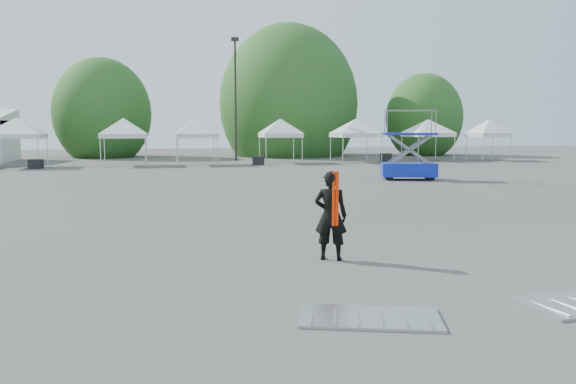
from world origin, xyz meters
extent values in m
plane|color=#474442|center=(0.00, 0.00, 0.00)|extent=(120.00, 120.00, 0.00)
cylinder|color=black|center=(3.00, 32.00, 4.75)|extent=(0.16, 0.16, 9.50)
cube|color=black|center=(3.00, 32.00, 9.65)|extent=(0.60, 0.25, 0.30)
cylinder|color=#382314|center=(-8.00, 40.00, 1.14)|extent=(0.36, 0.36, 2.27)
ellipsoid|color=#21571D|center=(-8.00, 40.00, 3.94)|extent=(4.16, 4.16, 4.78)
cylinder|color=#382314|center=(9.00, 39.00, 1.40)|extent=(0.36, 0.36, 2.80)
ellipsoid|color=#21571D|center=(9.00, 39.00, 4.85)|extent=(5.12, 5.12, 5.89)
cylinder|color=#382314|center=(22.00, 37.00, 1.05)|extent=(0.36, 0.36, 2.10)
ellipsoid|color=#21571D|center=(22.00, 37.00, 3.64)|extent=(3.84, 3.84, 4.42)
cylinder|color=silver|center=(-10.78, 25.77, 1.00)|extent=(0.06, 0.06, 2.00)
cylinder|color=silver|center=(-10.78, 28.89, 1.00)|extent=(0.06, 0.06, 2.00)
cube|color=silver|center=(-12.34, 27.33, 2.08)|extent=(3.31, 3.31, 0.30)
pyramid|color=silver|center=(-12.34, 27.33, 3.33)|extent=(4.68, 4.68, 1.10)
cylinder|color=silver|center=(-6.95, 26.16, 1.00)|extent=(0.06, 0.06, 2.00)
cylinder|color=silver|center=(-4.02, 26.16, 1.00)|extent=(0.06, 0.06, 2.00)
cylinder|color=silver|center=(-6.95, 29.09, 1.00)|extent=(0.06, 0.06, 2.00)
cylinder|color=silver|center=(-4.02, 29.09, 1.00)|extent=(0.06, 0.06, 2.00)
cube|color=silver|center=(-5.48, 27.62, 2.08)|extent=(3.13, 3.13, 0.30)
pyramid|color=silver|center=(-5.48, 27.62, 3.33)|extent=(4.43, 4.43, 1.10)
cylinder|color=silver|center=(-1.85, 25.95, 1.00)|extent=(0.06, 0.06, 2.00)
cylinder|color=silver|center=(0.89, 25.95, 1.00)|extent=(0.06, 0.06, 2.00)
cylinder|color=silver|center=(-1.85, 28.69, 1.00)|extent=(0.06, 0.06, 2.00)
cylinder|color=silver|center=(0.89, 28.69, 1.00)|extent=(0.06, 0.06, 2.00)
cube|color=silver|center=(-0.48, 27.32, 2.08)|extent=(2.94, 2.94, 0.30)
pyramid|color=silver|center=(-0.48, 27.32, 3.33)|extent=(4.16, 4.16, 1.10)
cylinder|color=silver|center=(4.44, 26.52, 1.00)|extent=(0.06, 0.06, 2.00)
cylinder|color=silver|center=(7.14, 26.52, 1.00)|extent=(0.06, 0.06, 2.00)
cylinder|color=silver|center=(4.44, 29.22, 1.00)|extent=(0.06, 0.06, 2.00)
cylinder|color=silver|center=(7.14, 29.22, 1.00)|extent=(0.06, 0.06, 2.00)
cube|color=silver|center=(5.79, 27.87, 2.08)|extent=(2.90, 2.90, 0.30)
pyramid|color=silver|center=(5.79, 27.87, 3.33)|extent=(4.10, 4.10, 1.10)
cylinder|color=silver|center=(10.07, 25.90, 1.00)|extent=(0.06, 0.06, 2.00)
cylinder|color=silver|center=(13.12, 25.90, 1.00)|extent=(0.06, 0.06, 2.00)
cylinder|color=silver|center=(10.07, 28.95, 1.00)|extent=(0.06, 0.06, 2.00)
cylinder|color=silver|center=(13.12, 28.95, 1.00)|extent=(0.06, 0.06, 2.00)
cube|color=silver|center=(11.60, 27.43, 2.08)|extent=(3.25, 3.25, 0.30)
pyramid|color=silver|center=(11.60, 27.43, 3.33)|extent=(4.60, 4.60, 1.10)
cylinder|color=silver|center=(16.68, 27.13, 1.00)|extent=(0.06, 0.06, 2.00)
cylinder|color=silver|center=(19.80, 27.13, 1.00)|extent=(0.06, 0.06, 2.00)
cylinder|color=silver|center=(16.68, 30.25, 1.00)|extent=(0.06, 0.06, 2.00)
cylinder|color=silver|center=(19.80, 30.25, 1.00)|extent=(0.06, 0.06, 2.00)
cube|color=silver|center=(18.24, 28.69, 2.08)|extent=(3.32, 3.32, 0.30)
pyramid|color=silver|center=(18.24, 28.69, 3.33)|extent=(4.70, 4.70, 1.10)
cylinder|color=silver|center=(21.74, 26.17, 1.00)|extent=(0.06, 0.06, 2.00)
cylinder|color=silver|center=(24.20, 26.17, 1.00)|extent=(0.06, 0.06, 2.00)
cylinder|color=silver|center=(21.74, 28.63, 1.00)|extent=(0.06, 0.06, 2.00)
cylinder|color=silver|center=(24.20, 28.63, 1.00)|extent=(0.06, 0.06, 2.00)
cube|color=silver|center=(22.97, 27.40, 2.08)|extent=(2.66, 2.66, 0.30)
pyramid|color=silver|center=(22.97, 27.40, 3.33)|extent=(3.76, 3.76, 1.10)
imported|color=black|center=(0.19, -2.81, 0.90)|extent=(0.77, 0.66, 1.80)
cube|color=#FD2D05|center=(0.19, -2.99, 1.26)|extent=(0.14, 0.02, 1.08)
cube|color=#0E30B8|center=(9.32, 13.10, 0.51)|extent=(3.01, 2.09, 0.68)
cube|color=#0E30B8|center=(9.32, 13.10, 2.34)|extent=(2.89, 2.01, 0.11)
cylinder|color=black|center=(8.17, 12.85, 0.21)|extent=(0.44, 0.28, 0.41)
cylinder|color=black|center=(10.14, 12.26, 0.21)|extent=(0.44, 0.28, 0.41)
cylinder|color=black|center=(8.50, 13.94, 0.21)|extent=(0.44, 0.28, 0.41)
cylinder|color=black|center=(10.47, 13.35, 0.21)|extent=(0.44, 0.28, 0.41)
cube|color=#A5A7AD|center=(-0.33, -6.32, 0.02)|extent=(2.15, 1.54, 0.04)
cube|color=black|center=(-10.95, 25.75, 0.31)|extent=(0.91, 0.78, 0.61)
cube|color=black|center=(3.80, 26.10, 0.31)|extent=(0.94, 0.81, 0.62)
cube|color=black|center=(13.84, 26.78, 0.35)|extent=(1.10, 1.00, 0.70)
camera|label=1|loc=(-3.13, -13.42, 2.65)|focal=35.00mm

